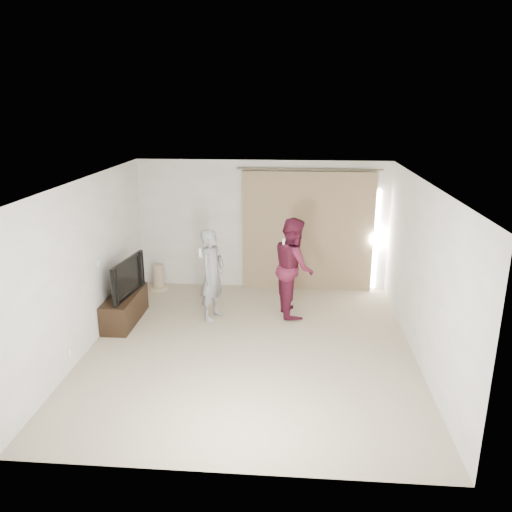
# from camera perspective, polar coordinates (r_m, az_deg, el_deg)

# --- Properties ---
(floor) EXTENTS (5.50, 5.50, 0.00)m
(floor) POSITION_cam_1_polar(r_m,az_deg,el_deg) (7.91, -0.66, -10.48)
(floor) COLOR tan
(floor) RESTS_ON ground
(wall_back) EXTENTS (5.00, 0.04, 2.60)m
(wall_back) POSITION_cam_1_polar(r_m,az_deg,el_deg) (10.03, 0.75, 3.52)
(wall_back) COLOR white
(wall_back) RESTS_ON ground
(wall_left) EXTENTS (0.04, 5.50, 2.60)m
(wall_left) POSITION_cam_1_polar(r_m,az_deg,el_deg) (8.01, -18.79, -0.99)
(wall_left) COLOR white
(wall_left) RESTS_ON ground
(ceiling) EXTENTS (5.00, 5.50, 0.01)m
(ceiling) POSITION_cam_1_polar(r_m,az_deg,el_deg) (7.09, -0.73, 8.47)
(ceiling) COLOR silver
(ceiling) RESTS_ON wall_back
(curtain) EXTENTS (2.80, 0.11, 2.46)m
(curtain) POSITION_cam_1_polar(r_m,az_deg,el_deg) (9.97, 5.97, 2.77)
(curtain) COLOR #967C5B
(curtain) RESTS_ON ground
(tv_console) EXTENTS (0.45, 1.29, 0.50)m
(tv_console) POSITION_cam_1_polar(r_m,az_deg,el_deg) (9.00, -14.75, -5.76)
(tv_console) COLOR black
(tv_console) RESTS_ON ground
(tv) EXTENTS (0.28, 1.14, 0.65)m
(tv) POSITION_cam_1_polar(r_m,az_deg,el_deg) (8.80, -15.04, -2.32)
(tv) COLOR black
(tv) RESTS_ON tv_console
(scratching_post) EXTENTS (0.39, 0.39, 0.53)m
(scratching_post) POSITION_cam_1_polar(r_m,az_deg,el_deg) (10.37, -11.08, -2.63)
(scratching_post) COLOR tan
(scratching_post) RESTS_ON ground
(person_man) EXTENTS (0.56, 0.69, 1.62)m
(person_man) POSITION_cam_1_polar(r_m,az_deg,el_deg) (8.67, -5.00, -2.15)
(person_man) COLOR gray
(person_man) RESTS_ON ground
(person_woman) EXTENTS (0.84, 0.98, 1.77)m
(person_woman) POSITION_cam_1_polar(r_m,az_deg,el_deg) (8.84, 4.31, -1.24)
(person_woman) COLOR #59172C
(person_woman) RESTS_ON ground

